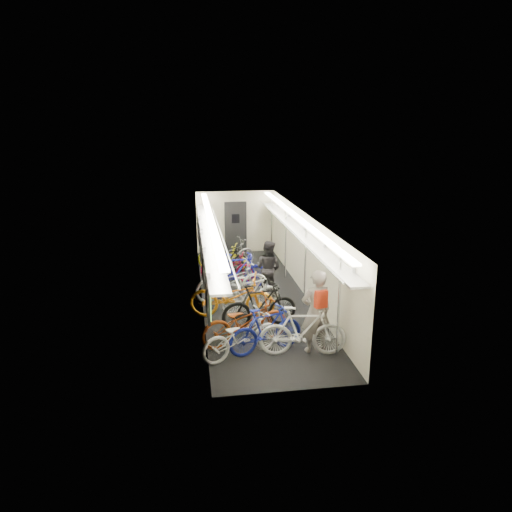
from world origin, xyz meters
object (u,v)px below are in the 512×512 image
object	(u,v)px
passenger_near	(316,311)
bicycle_0	(242,335)
backpack	(321,299)
bicycle_1	(266,330)
passenger_mid	(268,268)

from	to	relation	value
passenger_near	bicycle_0	bearing A→B (deg)	-6.97
backpack	bicycle_0	bearing A→B (deg)	164.22
passenger_near	backpack	world-z (taller)	passenger_near
backpack	bicycle_1	bearing A→B (deg)	155.75
bicycle_0	backpack	distance (m)	1.85
backpack	passenger_mid	bearing A→B (deg)	86.03
bicycle_1	passenger_near	size ratio (longest dim) A/B	0.94
bicycle_0	bicycle_1	distance (m)	0.56
bicycle_0	passenger_near	bearing A→B (deg)	-112.70
bicycle_0	passenger_mid	size ratio (longest dim) A/B	1.14
bicycle_1	passenger_mid	xyz separation A→B (m)	(0.66, 3.49, 0.29)
bicycle_0	passenger_near	world-z (taller)	passenger_near
bicycle_1	passenger_mid	size ratio (longest dim) A/B	1.07
bicycle_1	backpack	world-z (taller)	backpack
bicycle_1	passenger_mid	distance (m)	3.57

